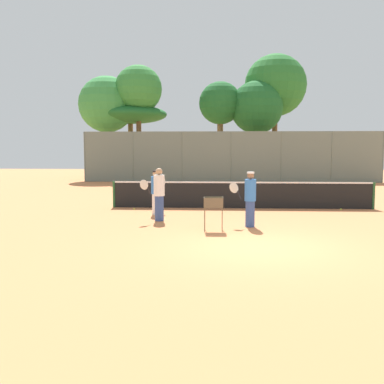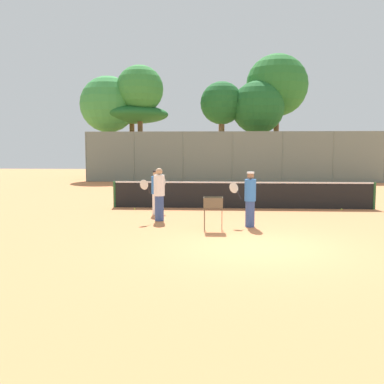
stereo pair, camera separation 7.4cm
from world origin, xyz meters
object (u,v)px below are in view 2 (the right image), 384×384
Objects in this scene: player_red_cap at (159,194)px; ball_cart at (213,205)px; player_yellow_shirt at (156,192)px; tennis_net at (242,194)px; player_white_outfit at (250,198)px; parked_car at (269,170)px.

player_red_cap is 1.77× the size of ball_cart.
player_red_cap is 1.09× the size of player_yellow_shirt.
tennis_net is 4.28m from player_white_outfit.
player_yellow_shirt is at bearing -111.84° from player_red_cap.
player_yellow_shirt is (-3.22, -1.86, 0.28)m from tennis_net.
player_white_outfit is 1.05× the size of player_yellow_shirt.
player_white_outfit is at bearing 127.90° from player_red_cap.
player_white_outfit reaches higher than player_yellow_shirt.
tennis_net is 6.20× the size of player_white_outfit.
player_yellow_shirt is 3.80m from ball_cart.
tennis_net is at bearing -34.72° from player_yellow_shirt.
player_red_cap is 1.46m from player_yellow_shirt.
ball_cart is at bearing -120.82° from player_yellow_shirt.
player_red_cap reaches higher than tennis_net.
player_red_cap reaches higher than parked_car.
tennis_net is at bearing -99.54° from parked_car.
player_red_cap is 0.42× the size of parked_car.
player_yellow_shirt reaches higher than ball_cart.
player_red_cap is at bearing -131.61° from tennis_net.
player_red_cap is at bearing 3.04° from player_white_outfit.
player_red_cap reaches higher than ball_cart.
player_red_cap is (-2.93, 0.98, 0.02)m from player_white_outfit.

